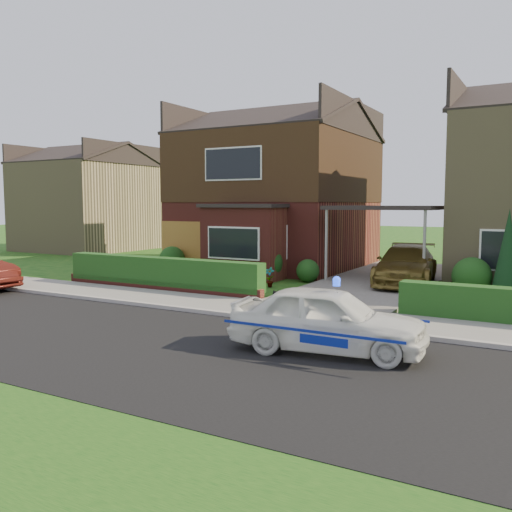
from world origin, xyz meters
The scene contains 21 objects.
ground centered at (0.00, 0.00, 0.00)m, with size 120.00×120.00×0.00m, color #124512.
road centered at (0.00, 0.00, 0.00)m, with size 60.00×6.00×0.02m, color black.
kerb centered at (0.00, 3.05, 0.06)m, with size 60.00×0.16×0.12m, color #9E9993.
sidewalk centered at (0.00, 4.10, 0.05)m, with size 60.00×2.00×0.10m, color slate.
driveway centered at (0.00, 11.00, 0.06)m, with size 3.80×12.00×0.12m, color #666059.
house_left centered at (-5.78, 13.90, 3.81)m, with size 7.50×9.53×7.25m.
carport_link centered at (0.00, 10.95, 2.66)m, with size 3.80×3.00×2.77m.
garage_door centered at (-8.25, 9.96, 1.05)m, with size 2.20×0.10×2.10m, color brown.
dwarf_wall centered at (-5.80, 5.30, 0.18)m, with size 7.70×0.25×0.36m, color maroon.
hedge_left centered at (-5.80, 5.45, 0.00)m, with size 7.50×0.55×0.90m, color #123B15.
shrub_left_far centered at (-8.50, 9.50, 0.54)m, with size 1.08×1.08×1.08m, color #123B15.
shrub_left_mid centered at (-4.00, 9.30, 0.66)m, with size 1.32×1.32×1.32m, color #123B15.
shrub_left_near centered at (-2.40, 9.60, 0.42)m, with size 0.84×0.84×0.84m, color #123B15.
shrub_right_near centered at (3.20, 9.40, 0.60)m, with size 1.20×1.20×1.20m, color #123B15.
conifer_a centered at (4.20, 9.20, 1.30)m, with size 0.90×0.90×2.60m, color black.
neighbour_left centered at (-20.00, 16.00, 2.60)m, with size 6.50×7.00×5.20m, color #8E7E57.
police_car centered at (1.69, 1.20, 0.64)m, with size 3.44×3.90×1.44m.
driveway_car centered at (1.00, 10.13, 0.77)m, with size 1.82×4.48×1.30m, color brown.
potted_plant_a centered at (-3.01, 7.78, 0.34)m, with size 0.36×0.24×0.68m, color gray.
potted_plant_b centered at (-6.34, 8.84, 0.36)m, with size 0.32×0.40×0.72m, color gray.
potted_plant_c centered at (-6.87, 6.29, 0.38)m, with size 0.43×0.43×0.76m, color gray.
Camera 1 is at (5.44, -8.34, 2.85)m, focal length 38.00 mm.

